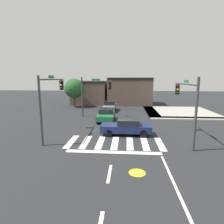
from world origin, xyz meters
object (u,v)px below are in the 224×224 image
object	(u,v)px
car_gray	(110,106)
car_navy	(126,127)
traffic_signal_southeast	(186,98)
car_green	(106,115)
roadside_tree	(74,88)
traffic_signal_northwest	(94,90)
traffic_signal_southwest	(51,94)

from	to	relation	value
car_gray	car_navy	xyz separation A→B (m)	(2.69, -12.82, -0.00)
traffic_signal_southeast	car_green	xyz separation A→B (m)	(-7.30, 6.70, -2.85)
roadside_tree	car_navy	bearing A→B (deg)	-59.92
traffic_signal_northwest	car_navy	bearing A→B (deg)	-61.64
car_navy	roadside_tree	bearing A→B (deg)	-59.92
traffic_signal_northwest	traffic_signal_southwest	bearing A→B (deg)	-103.61
car_green	roadside_tree	world-z (taller)	roadside_tree
roadside_tree	traffic_signal_southwest	bearing A→B (deg)	-80.50
traffic_signal_northwest	car_navy	distance (m)	9.48
traffic_signal_southeast	car_green	distance (m)	10.31
car_gray	roadside_tree	bearing A→B (deg)	-116.97
traffic_signal_southeast	roadside_tree	xyz separation A→B (m)	(-14.24, 17.40, -0.23)
traffic_signal_northwest	car_green	xyz separation A→B (m)	(1.83, -2.42, -2.83)
traffic_signal_southeast	car_navy	distance (m)	5.74
car_navy	traffic_signal_northwest	bearing A→B (deg)	-61.64
traffic_signal_northwest	traffic_signal_southeast	distance (m)	12.90
traffic_signal_northwest	traffic_signal_southwest	xyz separation A→B (m)	(-2.20, -9.09, 0.22)
traffic_signal_southwest	traffic_signal_southeast	world-z (taller)	traffic_signal_southwest
traffic_signal_southwest	roadside_tree	xyz separation A→B (m)	(-2.91, 17.37, -0.43)
traffic_signal_southeast	car_gray	size ratio (longest dim) A/B	1.28
traffic_signal_northwest	traffic_signal_southeast	world-z (taller)	traffic_signal_northwest
traffic_signal_southwest	car_gray	bearing A→B (deg)	-15.27
car_green	roadside_tree	xyz separation A→B (m)	(-6.94, 10.70, 2.62)
roadside_tree	car_green	bearing A→B (deg)	-57.04
traffic_signal_southwest	roadside_tree	size ratio (longest dim) A/B	1.06
traffic_signal_southeast	car_gray	xyz separation A→B (m)	(-7.52, 13.98, -2.87)
car_navy	roadside_tree	size ratio (longest dim) A/B	0.89
car_green	traffic_signal_southeast	bearing A→B (deg)	47.46
car_gray	roadside_tree	xyz separation A→B (m)	(-6.72, 3.42, 2.64)
car_gray	car_navy	bearing A→B (deg)	11.85
car_gray	car_green	size ratio (longest dim) A/B	1.12
traffic_signal_northwest	traffic_signal_southwest	size ratio (longest dim) A/B	0.98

